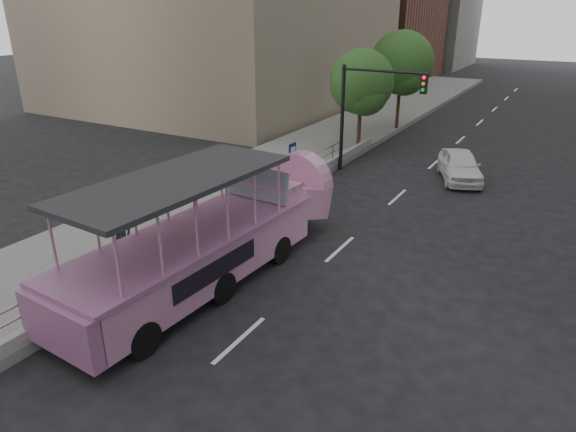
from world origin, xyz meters
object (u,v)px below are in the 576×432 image
at_px(traffic_signal, 366,103).
at_px(street_tree_far, 403,65).
at_px(car, 460,165).
at_px(duck_boat, 217,235).
at_px(parking_sign, 292,163).
at_px(street_tree_near, 363,85).
at_px(pedestrian_near, 123,240).

height_order(traffic_signal, street_tree_far, street_tree_far).
bearing_deg(car, duck_boat, -130.40).
bearing_deg(parking_sign, car, 47.60).
distance_m(parking_sign, traffic_signal, 5.38).
bearing_deg(street_tree_near, parking_sign, -87.58).
xyz_separation_m(duck_boat, street_tree_far, (-1.56, 21.41, 2.99)).
relative_size(parking_sign, street_tree_near, 0.43).
distance_m(car, traffic_signal, 5.41).
distance_m(parking_sign, street_tree_near, 8.60).
xyz_separation_m(duck_boat, pedestrian_near, (-2.49, -1.44, -0.16)).
xyz_separation_m(car, parking_sign, (-5.68, -6.22, 0.85)).
height_order(traffic_signal, street_tree_near, street_tree_near).
distance_m(duck_boat, pedestrian_near, 2.89).
height_order(car, pedestrian_near, pedestrian_near).
bearing_deg(traffic_signal, car, 17.04).
bearing_deg(pedestrian_near, street_tree_near, -1.82).
height_order(pedestrian_near, street_tree_near, street_tree_near).
bearing_deg(street_tree_near, car, -18.95).
relative_size(car, street_tree_near, 0.73).
distance_m(duck_boat, parking_sign, 7.26).
bearing_deg(parking_sign, street_tree_far, 90.60).
bearing_deg(duck_boat, traffic_signal, 90.77).
xyz_separation_m(pedestrian_near, traffic_signal, (2.33, 13.42, 2.34)).
bearing_deg(traffic_signal, street_tree_far, 98.43).
xyz_separation_m(duck_boat, parking_sign, (-1.41, 7.12, 0.24)).
relative_size(duck_boat, street_tree_near, 1.89).
distance_m(duck_boat, traffic_signal, 12.18).
height_order(pedestrian_near, traffic_signal, traffic_signal).
bearing_deg(parking_sign, duck_boat, -78.80).
height_order(car, street_tree_far, street_tree_far).
xyz_separation_m(parking_sign, street_tree_near, (-0.35, 8.29, 2.26)).
relative_size(pedestrian_near, parking_sign, 0.70).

